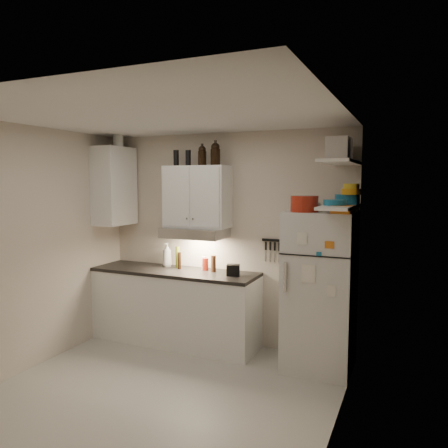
% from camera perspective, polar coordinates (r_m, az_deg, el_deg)
% --- Properties ---
extents(floor, '(3.20, 3.00, 0.02)m').
position_cam_1_polar(floor, '(4.51, -8.08, -21.11)').
color(floor, '#B7B3A9').
rests_on(floor, ground).
extents(ceiling, '(3.20, 3.00, 0.02)m').
position_cam_1_polar(ceiling, '(4.07, -8.60, 13.99)').
color(ceiling, white).
rests_on(ceiling, ground).
extents(back_wall, '(3.20, 0.02, 2.60)m').
position_cam_1_polar(back_wall, '(5.41, 0.18, -1.96)').
color(back_wall, beige).
rests_on(back_wall, ground).
extents(left_wall, '(0.02, 3.00, 2.60)m').
position_cam_1_polar(left_wall, '(5.12, -23.81, -2.87)').
color(left_wall, beige).
rests_on(left_wall, ground).
extents(right_wall, '(0.02, 3.00, 2.60)m').
position_cam_1_polar(right_wall, '(3.52, 14.59, -6.22)').
color(right_wall, beige).
rests_on(right_wall, ground).
extents(base_cabinet, '(2.10, 0.60, 0.88)m').
position_cam_1_polar(base_cabinet, '(5.57, -6.42, -10.84)').
color(base_cabinet, white).
rests_on(base_cabinet, floor).
extents(countertop, '(2.10, 0.62, 0.04)m').
position_cam_1_polar(countertop, '(5.45, -6.48, -6.20)').
color(countertop, black).
rests_on(countertop, base_cabinet).
extents(upper_cabinet, '(0.80, 0.33, 0.75)m').
position_cam_1_polar(upper_cabinet, '(5.34, -3.53, 3.58)').
color(upper_cabinet, white).
rests_on(upper_cabinet, back_wall).
extents(side_cabinet, '(0.33, 0.55, 1.00)m').
position_cam_1_polar(side_cabinet, '(5.84, -14.15, 4.82)').
color(side_cabinet, white).
rests_on(side_cabinet, left_wall).
extents(range_hood, '(0.76, 0.46, 0.12)m').
position_cam_1_polar(range_hood, '(5.32, -3.82, -1.13)').
color(range_hood, silver).
rests_on(range_hood, back_wall).
extents(fridge, '(0.70, 0.68, 1.70)m').
position_cam_1_polar(fridge, '(4.80, 12.41, -8.54)').
color(fridge, silver).
rests_on(fridge, floor).
extents(shelf_hi, '(0.30, 0.95, 0.03)m').
position_cam_1_polar(shelf_hi, '(4.49, 14.95, 7.82)').
color(shelf_hi, white).
rests_on(shelf_hi, right_wall).
extents(shelf_lo, '(0.30, 0.95, 0.03)m').
position_cam_1_polar(shelf_lo, '(4.50, 14.81, 2.21)').
color(shelf_lo, white).
rests_on(shelf_lo, right_wall).
extents(knife_strip, '(0.42, 0.02, 0.03)m').
position_cam_1_polar(knife_strip, '(5.15, 7.23, -2.16)').
color(knife_strip, black).
rests_on(knife_strip, back_wall).
extents(dutch_oven, '(0.30, 0.30, 0.16)m').
position_cam_1_polar(dutch_oven, '(4.54, 10.46, 2.61)').
color(dutch_oven, maroon).
rests_on(dutch_oven, fridge).
extents(book_stack, '(0.22, 0.26, 0.08)m').
position_cam_1_polar(book_stack, '(4.40, 15.33, 1.85)').
color(book_stack, orange).
rests_on(book_stack, fridge).
extents(spice_jar, '(0.07, 0.07, 0.09)m').
position_cam_1_polar(spice_jar, '(4.62, 12.20, 2.17)').
color(spice_jar, silver).
rests_on(spice_jar, fridge).
extents(stock_pot, '(0.31, 0.31, 0.19)m').
position_cam_1_polar(stock_pot, '(4.83, 14.90, 8.93)').
color(stock_pot, silver).
rests_on(stock_pot, shelf_hi).
extents(tin_a, '(0.22, 0.20, 0.21)m').
position_cam_1_polar(tin_a, '(4.47, 14.97, 9.39)').
color(tin_a, '#AAAAAD').
rests_on(tin_a, shelf_hi).
extents(tin_b, '(0.21, 0.21, 0.20)m').
position_cam_1_polar(tin_b, '(4.17, 14.74, 9.59)').
color(tin_b, '#AAAAAD').
rests_on(tin_b, shelf_hi).
extents(bowl_teal, '(0.25, 0.25, 0.10)m').
position_cam_1_polar(bowl_teal, '(4.70, 15.80, 3.12)').
color(bowl_teal, '#19688D').
rests_on(bowl_teal, shelf_lo).
extents(bowl_orange, '(0.20, 0.20, 0.06)m').
position_cam_1_polar(bowl_orange, '(4.62, 16.29, 4.08)').
color(bowl_orange, orange).
rests_on(bowl_orange, bowl_teal).
extents(bowl_yellow, '(0.16, 0.16, 0.05)m').
position_cam_1_polar(bowl_yellow, '(4.62, 16.31, 4.77)').
color(bowl_yellow, gold).
rests_on(bowl_yellow, bowl_orange).
extents(plates, '(0.23, 0.23, 0.06)m').
position_cam_1_polar(plates, '(4.42, 14.30, 2.73)').
color(plates, '#19688D').
rests_on(plates, shelf_lo).
extents(growler_a, '(0.10, 0.10, 0.24)m').
position_cam_1_polar(growler_a, '(5.25, -2.87, 8.95)').
color(growler_a, black).
rests_on(growler_a, upper_cabinet).
extents(growler_b, '(0.12, 0.12, 0.27)m').
position_cam_1_polar(growler_b, '(5.17, -1.13, 9.17)').
color(growler_b, black).
rests_on(growler_b, upper_cabinet).
extents(thermos_a, '(0.07, 0.07, 0.19)m').
position_cam_1_polar(thermos_a, '(5.35, -4.70, 8.60)').
color(thermos_a, black).
rests_on(thermos_a, upper_cabinet).
extents(thermos_b, '(0.09, 0.09, 0.19)m').
position_cam_1_polar(thermos_b, '(5.46, -6.27, 8.56)').
color(thermos_b, black).
rests_on(thermos_b, upper_cabinet).
extents(side_jar, '(0.13, 0.13, 0.17)m').
position_cam_1_polar(side_jar, '(5.82, -13.66, 10.60)').
color(side_jar, silver).
rests_on(side_jar, side_cabinet).
extents(soap_bottle, '(0.14, 0.14, 0.34)m').
position_cam_1_polar(soap_bottle, '(5.66, -7.44, -3.84)').
color(soap_bottle, white).
rests_on(soap_bottle, countertop).
extents(pepper_mill, '(0.08, 0.08, 0.20)m').
position_cam_1_polar(pepper_mill, '(5.30, -1.39, -5.20)').
color(pepper_mill, brown).
rests_on(pepper_mill, countertop).
extents(oil_bottle, '(0.06, 0.06, 0.27)m').
position_cam_1_polar(oil_bottle, '(5.57, -6.08, -4.32)').
color(oil_bottle, '#606E1B').
rests_on(oil_bottle, countertop).
extents(vinegar_bottle, '(0.05, 0.05, 0.21)m').
position_cam_1_polar(vinegar_bottle, '(5.49, -5.84, -4.77)').
color(vinegar_bottle, black).
rests_on(vinegar_bottle, countertop).
extents(clear_bottle, '(0.06, 0.06, 0.16)m').
position_cam_1_polar(clear_bottle, '(5.42, -2.65, -5.14)').
color(clear_bottle, silver).
rests_on(clear_bottle, countertop).
extents(red_jar, '(0.08, 0.08, 0.15)m').
position_cam_1_polar(red_jar, '(5.39, -2.45, -5.26)').
color(red_jar, maroon).
rests_on(red_jar, countertop).
extents(caddy, '(0.18, 0.15, 0.13)m').
position_cam_1_polar(caddy, '(5.10, 1.21, -6.03)').
color(caddy, black).
rests_on(caddy, countertop).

